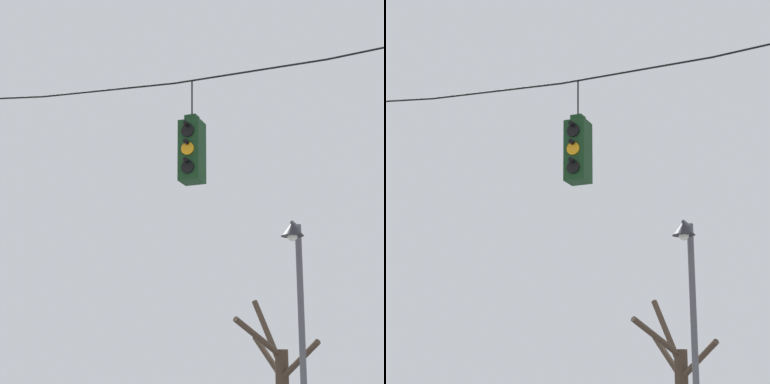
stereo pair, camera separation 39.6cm
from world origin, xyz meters
TOP-DOWN VIEW (x-y plane):
  - span_wire at (-0.00, -0.09)m, footprint 17.01×0.03m
  - traffic_light_over_intersection at (-0.92, -0.09)m, footprint 0.34×0.58m
  - street_lamp at (-0.10, 3.10)m, footprint 0.42×0.73m
  - bare_tree at (-2.17, 9.41)m, footprint 2.37×2.61m

SIDE VIEW (x-z plane):
  - bare_tree at x=-2.17m, z-range -0.18..4.03m
  - street_lamp at x=-0.10m, z-range 0.96..5.73m
  - traffic_light_over_intersection at x=-0.92m, z-range 4.47..6.13m
  - span_wire at x=0.00m, z-range 6.31..7.14m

